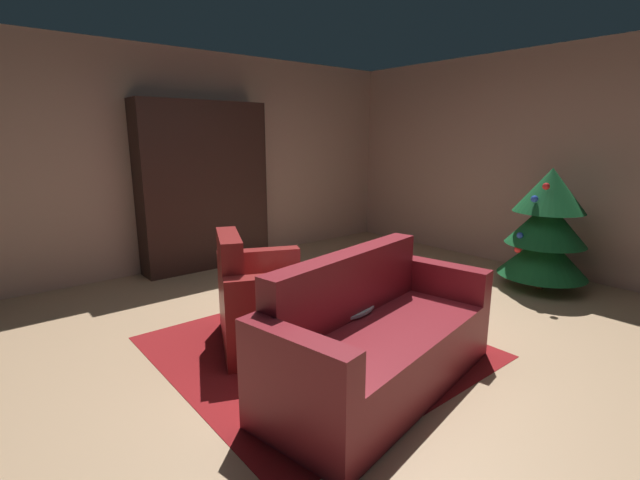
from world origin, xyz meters
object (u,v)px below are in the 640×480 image
(couch_red, at_px, (377,342))
(book_stack_on_table, at_px, (320,294))
(armchair_red, at_px, (263,305))
(decorated_tree, at_px, (546,228))
(bookshelf_unit, at_px, (212,188))
(coffee_table, at_px, (326,305))
(bottle_on_table, at_px, (345,296))

(couch_red, height_order, book_stack_on_table, couch_red)
(armchair_red, xyz_separation_m, decorated_tree, (0.82, 3.10, 0.37))
(couch_red, bearing_deg, bookshelf_unit, 171.56)
(armchair_red, distance_m, decorated_tree, 3.23)
(coffee_table, bearing_deg, couch_red, 2.33)
(armchair_red, distance_m, coffee_table, 0.58)
(couch_red, height_order, bottle_on_table, couch_red)
(bookshelf_unit, height_order, armchair_red, bookshelf_unit)
(armchair_red, distance_m, book_stack_on_table, 0.56)
(coffee_table, relative_size, book_stack_on_table, 3.16)
(couch_red, bearing_deg, coffee_table, -177.67)
(bookshelf_unit, distance_m, armchair_red, 2.56)
(armchair_red, height_order, couch_red, armchair_red)
(couch_red, distance_m, book_stack_on_table, 0.57)
(couch_red, xyz_separation_m, coffee_table, (-0.51, -0.02, 0.11))
(armchair_red, height_order, book_stack_on_table, armchair_red)
(coffee_table, relative_size, bottle_on_table, 3.19)
(bookshelf_unit, bearing_deg, decorated_tree, 36.59)
(coffee_table, height_order, decorated_tree, decorated_tree)
(coffee_table, bearing_deg, bookshelf_unit, 169.70)
(couch_red, relative_size, coffee_table, 2.67)
(armchair_red, height_order, coffee_table, armchair_red)
(coffee_table, distance_m, decorated_tree, 2.90)
(coffee_table, xyz_separation_m, decorated_tree, (0.30, 2.87, 0.27))
(bookshelf_unit, bearing_deg, coffee_table, -10.30)
(couch_red, bearing_deg, bottle_on_table, -177.93)
(bottle_on_table, relative_size, decorated_tree, 0.17)
(armchair_red, relative_size, couch_red, 0.58)
(bookshelf_unit, relative_size, coffee_table, 2.85)
(bookshelf_unit, distance_m, book_stack_on_table, 2.94)
(couch_red, distance_m, decorated_tree, 2.88)
(decorated_tree, bearing_deg, bottle_on_table, -92.00)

